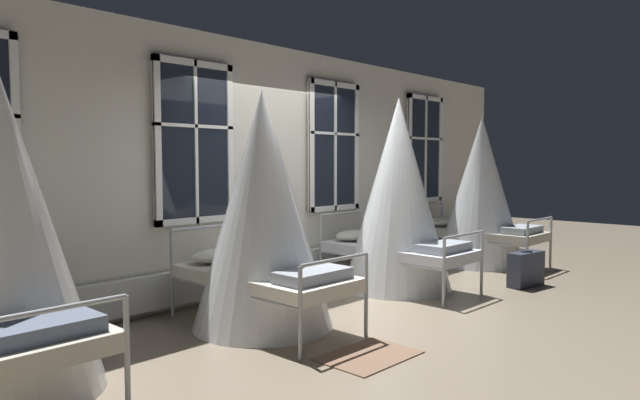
% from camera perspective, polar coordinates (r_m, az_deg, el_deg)
% --- Properties ---
extents(ground, '(21.76, 21.76, 0.00)m').
position_cam_1_polar(ground, '(6.57, 1.13, -10.15)').
color(ground, gray).
extents(back_wall_with_windows, '(11.19, 0.10, 3.02)m').
position_cam_1_polar(back_wall_with_windows, '(7.14, -5.29, 3.19)').
color(back_wall_with_windows, beige).
rests_on(back_wall_with_windows, ground).
extents(window_bank, '(7.83, 0.10, 2.61)m').
position_cam_1_polar(window_bank, '(7.07, -4.61, -1.22)').
color(window_bank, black).
rests_on(window_bank, ground).
extents(cot_second, '(1.36, 1.91, 2.27)m').
position_cam_1_polar(cot_second, '(5.49, -5.76, -1.33)').
color(cot_second, '#9EA3A8').
rests_on(cot_second, ground).
extents(cot_third, '(1.36, 1.92, 2.38)m').
position_cam_1_polar(cot_third, '(7.18, 7.77, 0.30)').
color(cot_third, '#9EA3A8').
rests_on(cot_third, ground).
extents(cot_fourth, '(1.36, 1.91, 2.28)m').
position_cam_1_polar(cot_fourth, '(9.17, 15.73, 0.64)').
color(cot_fourth, '#9EA3A8').
rests_on(cot_fourth, ground).
extents(rug_second, '(0.81, 0.57, 0.01)m').
position_cam_1_polar(rug_second, '(4.85, 4.89, -15.23)').
color(rug_second, brown).
rests_on(rug_second, ground).
extents(suitcase_dark, '(0.58, 0.29, 0.47)m').
position_cam_1_polar(suitcase_dark, '(7.80, 19.86, -6.48)').
color(suitcase_dark, '#2D3342').
rests_on(suitcase_dark, ground).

